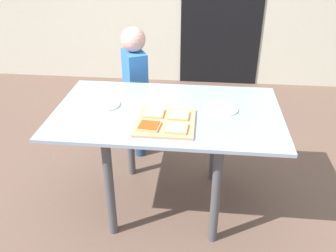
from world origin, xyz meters
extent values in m
plane|color=brown|center=(0.00, 0.00, 0.00)|extent=(16.00, 16.00, 0.00)
cube|color=#8F9FB2|center=(0.00, 0.00, 0.69)|extent=(1.34, 0.81, 0.02)
cylinder|color=#4C4C51|center=(-0.30, -0.30, 0.34)|extent=(0.05, 0.05, 0.68)
cylinder|color=#4C4C51|center=(0.30, -0.30, 0.34)|extent=(0.05, 0.05, 0.68)
cylinder|color=#4C4C51|center=(-0.30, 0.30, 0.34)|extent=(0.05, 0.05, 0.68)
cylinder|color=#4C4C51|center=(0.30, 0.30, 0.34)|extent=(0.05, 0.05, 0.68)
cube|color=tan|center=(0.01, -0.16, 0.71)|extent=(0.32, 0.34, 0.01)
cube|color=tan|center=(0.07, -0.24, 0.72)|extent=(0.12, 0.12, 0.01)
cube|color=beige|center=(0.07, -0.24, 0.73)|extent=(0.11, 0.10, 0.00)
cube|color=tan|center=(-0.07, -0.08, 0.72)|extent=(0.12, 0.11, 0.01)
cube|color=beige|center=(-0.07, -0.08, 0.73)|extent=(0.11, 0.10, 0.00)
cube|color=tan|center=(0.07, -0.09, 0.72)|extent=(0.12, 0.11, 0.01)
cube|color=beige|center=(0.07, -0.09, 0.73)|extent=(0.11, 0.10, 0.00)
cube|color=tan|center=(-0.08, -0.23, 0.72)|extent=(0.13, 0.12, 0.01)
cube|color=#C64514|center=(-0.08, -0.23, 0.73)|extent=(0.11, 0.11, 0.00)
cylinder|color=white|center=(0.33, 0.04, 0.71)|extent=(0.18, 0.18, 0.01)
cylinder|color=white|center=(-0.39, 0.03, 0.71)|extent=(0.18, 0.18, 0.01)
cylinder|color=navy|center=(-0.35, 0.69, 0.23)|extent=(0.09, 0.09, 0.46)
cylinder|color=navy|center=(-0.28, 0.57, 0.23)|extent=(0.09, 0.09, 0.46)
cube|color=blue|center=(-0.32, 0.63, 0.66)|extent=(0.23, 0.28, 0.39)
sphere|color=#E6A797|center=(-0.32, 0.63, 0.94)|extent=(0.18, 0.18, 0.18)
camera|label=1|loc=(0.20, -1.89, 1.67)|focal=38.50mm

